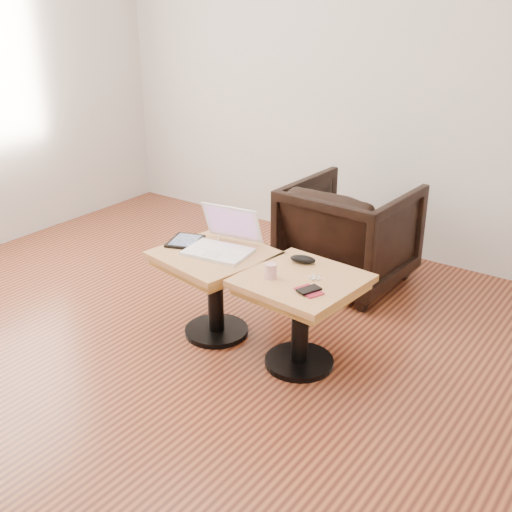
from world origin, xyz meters
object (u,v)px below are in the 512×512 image
Objects in this scene: laptop at (223,242)px; armchair at (349,234)px; side_table_right at (301,300)px; striped_cup at (271,271)px; side_table_left at (215,273)px.

armchair is at bearing 67.40° from laptop.
striped_cup is at bearing -138.43° from side_table_right.
armchair is at bearing 109.71° from side_table_right.
laptop is at bearing 77.52° from armchair.
laptop is 0.46m from striped_cup.
striped_cup reaches higher than side_table_right.
striped_cup is at bearing -26.72° from laptop.
laptop reaches higher than side_table_right.
side_table_left is at bearing 168.13° from striped_cup.
armchair is at bearing 97.73° from striped_cup.
side_table_right is at bearing 36.76° from striped_cup.
side_table_left is at bearing 77.23° from armchair.
side_table_left is 1.08× the size of side_table_right.
laptop is (-0.57, 0.05, 0.18)m from side_table_right.
armchair reaches higher than side_table_left.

